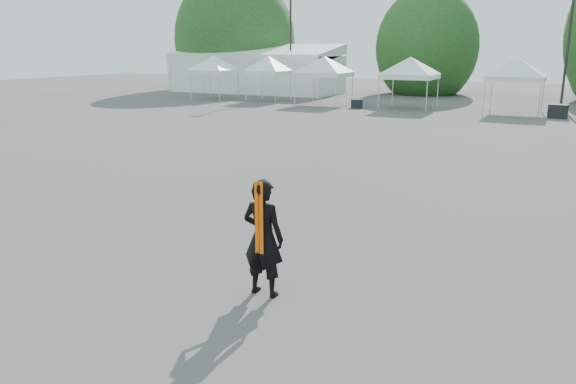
% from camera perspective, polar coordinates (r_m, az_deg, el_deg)
% --- Properties ---
extents(ground, '(120.00, 120.00, 0.00)m').
position_cam_1_polar(ground, '(10.87, 4.59, -6.60)').
color(ground, '#474442').
rests_on(ground, ground).
extents(marquee, '(15.00, 6.25, 4.23)m').
position_cam_1_polar(marquee, '(51.40, -3.31, 12.28)').
color(marquee, white).
rests_on(marquee, ground).
extents(light_pole_west, '(0.60, 0.25, 10.30)m').
position_cam_1_polar(light_pole_west, '(48.62, 0.27, 16.66)').
color(light_pole_west, black).
rests_on(light_pole_west, ground).
extents(light_pole_east, '(0.60, 0.25, 9.80)m').
position_cam_1_polar(light_pole_east, '(41.45, 26.80, 15.21)').
color(light_pole_east, black).
rests_on(light_pole_east, ground).
extents(tree_far_w, '(4.80, 4.80, 7.30)m').
position_cam_1_polar(tree_far_w, '(56.01, -5.41, 15.05)').
color(tree_far_w, '#382314').
rests_on(tree_far_w, ground).
extents(tree_mid_w, '(4.16, 4.16, 6.33)m').
position_cam_1_polar(tree_mid_w, '(50.80, 13.92, 14.08)').
color(tree_mid_w, '#382314').
rests_on(tree_mid_w, ground).
extents(tent_a, '(4.05, 4.05, 3.88)m').
position_cam_1_polar(tent_a, '(44.90, -7.56, 13.26)').
color(tent_a, silver).
rests_on(tent_a, ground).
extents(tent_b, '(3.80, 3.80, 3.88)m').
position_cam_1_polar(tent_b, '(42.86, -2.04, 13.32)').
color(tent_b, silver).
rests_on(tent_b, ground).
extents(tent_c, '(4.64, 4.64, 3.88)m').
position_cam_1_polar(tent_c, '(40.17, 3.72, 13.23)').
color(tent_c, silver).
rests_on(tent_c, ground).
extents(tent_d, '(4.66, 4.66, 3.88)m').
position_cam_1_polar(tent_d, '(38.06, 12.33, 12.87)').
color(tent_d, silver).
rests_on(tent_d, ground).
extents(tent_e, '(4.59, 4.59, 3.88)m').
position_cam_1_polar(tent_e, '(37.11, 22.28, 12.11)').
color(tent_e, silver).
rests_on(tent_e, ground).
extents(man, '(0.71, 0.47, 1.93)m').
position_cam_1_polar(man, '(8.96, -2.54, -4.66)').
color(man, black).
rests_on(man, ground).
extents(crate_west, '(0.92, 0.81, 0.60)m').
position_cam_1_polar(crate_west, '(37.91, 7.01, 8.90)').
color(crate_west, black).
rests_on(crate_west, ground).
extents(crate_mid, '(1.07, 0.87, 0.78)m').
position_cam_1_polar(crate_mid, '(35.71, 25.73, 7.40)').
color(crate_mid, black).
rests_on(crate_mid, ground).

